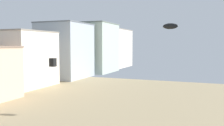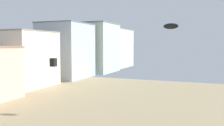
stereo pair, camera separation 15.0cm
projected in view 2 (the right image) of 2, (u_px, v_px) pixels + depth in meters
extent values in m
cube|color=silver|center=(26.00, 59.00, 57.51)|extent=(10.08, 13.37, 12.95)
cube|color=gray|center=(25.00, 32.00, 57.02)|extent=(10.28, 13.64, 0.30)
cube|color=#ADB7C1|center=(66.00, 51.00, 73.38)|extent=(12.61, 14.45, 16.22)
cube|color=slate|center=(66.00, 24.00, 72.76)|extent=(12.86, 14.74, 0.30)
cube|color=#B7C6B2|center=(92.00, 48.00, 89.19)|extent=(16.39, 15.96, 17.52)
cube|color=slate|center=(92.00, 24.00, 88.53)|extent=(16.72, 16.28, 0.30)
cube|color=silver|center=(112.00, 49.00, 107.96)|extent=(13.12, 21.24, 16.57)
cube|color=gray|center=(112.00, 30.00, 107.33)|extent=(13.38, 21.67, 0.30)
cube|color=black|center=(53.00, 62.00, 37.98)|extent=(0.84, 0.84, 1.33)
ellipsoid|color=black|center=(171.00, 26.00, 37.86)|extent=(2.36, 0.65, 0.92)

